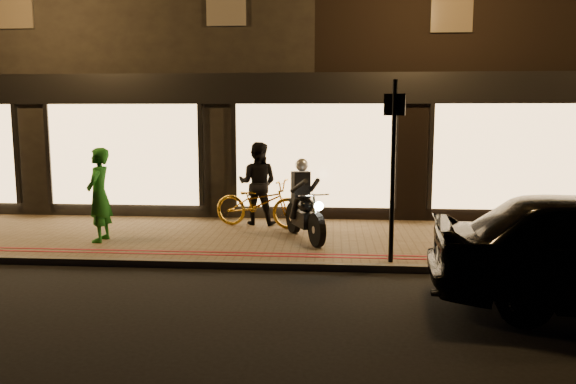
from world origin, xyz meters
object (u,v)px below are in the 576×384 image
at_px(motorcycle, 304,208).
at_px(person_green, 99,195).
at_px(sign_post, 393,162).
at_px(bicycle_gold, 259,203).

distance_m(motorcycle, person_green, 3.97).
bearing_deg(motorcycle, sign_post, -69.83).
bearing_deg(motorcycle, bicycle_gold, 109.89).
distance_m(bicycle_gold, person_green, 3.32).
height_order(sign_post, person_green, sign_post).
height_order(motorcycle, bicycle_gold, motorcycle).
xyz_separation_m(bicycle_gold, person_green, (-2.89, -1.60, 0.38)).
relative_size(motorcycle, bicycle_gold, 0.91).
height_order(sign_post, bicycle_gold, sign_post).
xyz_separation_m(sign_post, person_green, (-5.46, 1.11, -0.77)).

